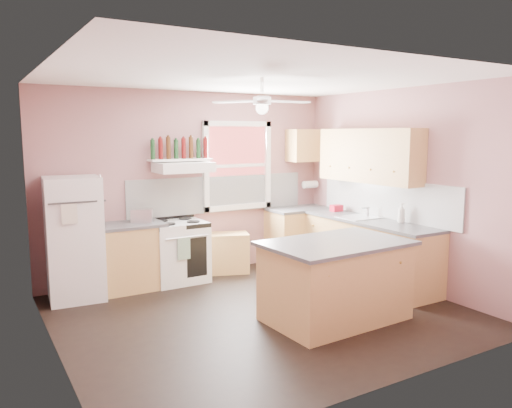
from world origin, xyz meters
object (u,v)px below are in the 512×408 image
toaster (142,216)px  island (335,282)px  stove (178,252)px  refrigerator (74,239)px  cart (229,254)px

toaster → island: (1.48, -2.29, -0.56)m
stove → toaster: bearing=179.8°
refrigerator → cart: refrigerator is taller
stove → cart: 0.86m
toaster → refrigerator: bearing=-151.5°
stove → cart: stove is taller
refrigerator → island: refrigerator is taller
stove → cart: (0.85, 0.05, -0.15)m
refrigerator → stove: refrigerator is taller
toaster → stove: size_ratio=0.33×
toaster → cart: bearing=27.0°
island → stove: bearing=110.6°
refrigerator → island: (2.38, -2.23, -0.35)m
toaster → cart: 1.53m
stove → island: size_ratio=0.57×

